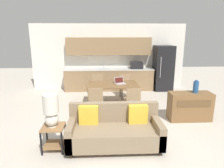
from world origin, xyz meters
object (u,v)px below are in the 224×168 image
Objects in this scene: credenza at (190,106)px; vase at (196,87)px; side_table at (54,134)px; dining_chair_far_right at (125,84)px; laptop at (120,82)px; table_lamp at (51,110)px; refrigerator at (163,68)px; dining_chair_near_left at (96,99)px; dining_chair_far_left at (97,85)px; dining_chair_near_right at (132,99)px; dining_table at (113,86)px; couch at (115,130)px.

credenza is 3.31× the size of vase.
side_table is 3.59m from credenza.
laptop is at bearing -114.90° from dining_chair_far_right.
table_lamp is at bearing -124.21° from dining_chair_far_right.
refrigerator reaches higher than vase.
dining_chair_near_left is at bearing 170.93° from credenza.
vase reaches higher than dining_chair_far_left.
laptop is (0.75, -0.77, 0.28)m from dining_chair_far_left.
credenza is 0.55m from vase.
side_table is 0.78× the size of table_lamp.
dining_chair_far_left is 1.00× the size of dining_chair_near_right.
dining_chair_near_left is (0.80, 1.73, -0.37)m from table_lamp.
dining_table is 0.85× the size of couch.
dining_chair_near_left is at bearing -135.67° from refrigerator.
couch is at bearing 4.55° from table_lamp.
vase reaches higher than dining_chair_near_right.
vase is 2.65m from dining_chair_far_right.
couch is at bearing 104.21° from dining_chair_near_left.
dining_chair_far_left is at bearing 175.00° from dining_chair_far_right.
dining_chair_far_right is (-1.64, 2.04, -0.43)m from vase.
dining_table is 0.98m from dining_chair_far_left.
couch is 4.86× the size of laptop.
couch is (-0.08, -2.43, -0.32)m from dining_table.
side_table is 1.90m from dining_chair_near_left.
refrigerator is 2.64m from laptop.
dining_chair_near_left is 1.18m from laptop.
vase is at bearing 20.88° from table_lamp.
couch is 1.69m from dining_chair_near_left.
dining_table is 4.77× the size of vase.
couch is at bearing -117.96° from refrigerator.
vase reaches higher than dining_chair_near_left.
table_lamp reaches higher than laptop.
credenza is 2.59m from dining_chair_near_left.
couch reaches higher than dining_chair_far_right.
dining_chair_near_right is at bearing 168.35° from vase.
refrigerator is 2.16× the size of dining_chair_near_right.
side_table is 3.04m from laptop.
refrigerator is 5.61m from side_table.
table_lamp reaches higher than dining_chair_far_left.
dining_chair_near_left reaches higher than side_table.
couch is 2.23× the size of dining_chair_near_right.
dining_table is at bearing -52.38° from dining_chair_far_left.
table_lamp is at bearing -142.34° from laptop.
couch is 1.35m from table_lamp.
dining_chair_far_right is at bearing 126.74° from credenza.
table_lamp reaches higher than side_table.
dining_chair_far_right is (1.03, 1.64, 0.00)m from dining_chair_near_left.
laptop reaches higher than dining_chair_far_right.
vase is 2.30m from laptop.
laptop is at bearing 146.66° from vase.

